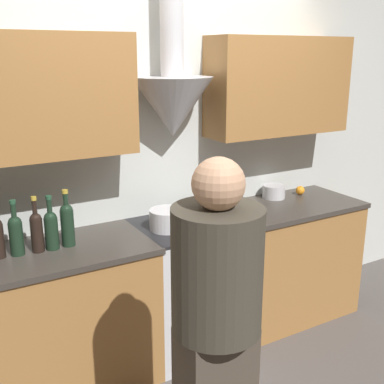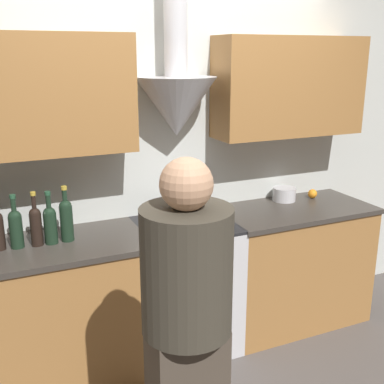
% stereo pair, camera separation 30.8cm
% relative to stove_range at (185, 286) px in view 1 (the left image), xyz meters
% --- Properties ---
extents(ground_plane, '(12.00, 12.00, 0.00)m').
position_rel_stove_range_xyz_m(ground_plane, '(0.00, -0.34, -0.47)').
color(ground_plane, '#4C4744').
extents(wall_back, '(8.40, 0.53, 2.60)m').
position_rel_stove_range_xyz_m(wall_back, '(-0.03, 0.27, 1.00)').
color(wall_back, silver).
rests_on(wall_back, ground_plane).
extents(counter_left, '(1.32, 0.62, 0.93)m').
position_rel_stove_range_xyz_m(counter_left, '(-0.96, -0.00, -0.00)').
color(counter_left, '#9E6B38').
rests_on(counter_left, ground_plane).
extents(counter_right, '(1.16, 0.62, 0.93)m').
position_rel_stove_range_xyz_m(counter_right, '(0.88, -0.00, -0.00)').
color(counter_right, '#9E6B38').
rests_on(counter_right, ground_plane).
extents(stove_range, '(0.63, 0.60, 0.93)m').
position_rel_stove_range_xyz_m(stove_range, '(0.00, 0.00, 0.00)').
color(stove_range, silver).
rests_on(stove_range, ground_plane).
extents(wine_bottle_5, '(0.08, 0.08, 0.33)m').
position_rel_stove_range_xyz_m(wine_bottle_5, '(-1.07, 0.03, 0.59)').
color(wine_bottle_5, black).
rests_on(wine_bottle_5, counter_left).
extents(wine_bottle_6, '(0.07, 0.07, 0.33)m').
position_rel_stove_range_xyz_m(wine_bottle_6, '(-0.96, 0.02, 0.59)').
color(wine_bottle_6, black).
rests_on(wine_bottle_6, counter_left).
extents(wine_bottle_7, '(0.08, 0.08, 0.33)m').
position_rel_stove_range_xyz_m(wine_bottle_7, '(-0.88, 0.02, 0.59)').
color(wine_bottle_7, black).
rests_on(wine_bottle_7, counter_left).
extents(wine_bottle_8, '(0.08, 0.08, 0.35)m').
position_rel_stove_range_xyz_m(wine_bottle_8, '(-0.78, 0.02, 0.60)').
color(wine_bottle_8, black).
rests_on(wine_bottle_8, counter_left).
extents(stock_pot, '(0.24, 0.24, 0.13)m').
position_rel_stove_range_xyz_m(stock_pot, '(-0.14, -0.03, 0.53)').
color(stock_pot, silver).
rests_on(stock_pot, stove_range).
extents(mixing_bowl, '(0.28, 0.28, 0.07)m').
position_rel_stove_range_xyz_m(mixing_bowl, '(0.14, 0.02, 0.50)').
color(mixing_bowl, silver).
rests_on(mixing_bowl, stove_range).
extents(orange_fruit, '(0.07, 0.07, 0.07)m').
position_rel_stove_range_xyz_m(orange_fruit, '(1.15, 0.14, 0.50)').
color(orange_fruit, orange).
rests_on(orange_fruit, counter_right).
extents(saucepan, '(0.18, 0.18, 0.10)m').
position_rel_stove_range_xyz_m(saucepan, '(0.91, 0.18, 0.51)').
color(saucepan, silver).
rests_on(saucepan, counter_right).
extents(person_foreground_left, '(0.38, 0.38, 1.66)m').
position_rel_stove_range_xyz_m(person_foreground_left, '(-0.50, -1.17, 0.44)').
color(person_foreground_left, '#473D33').
rests_on(person_foreground_left, ground_plane).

